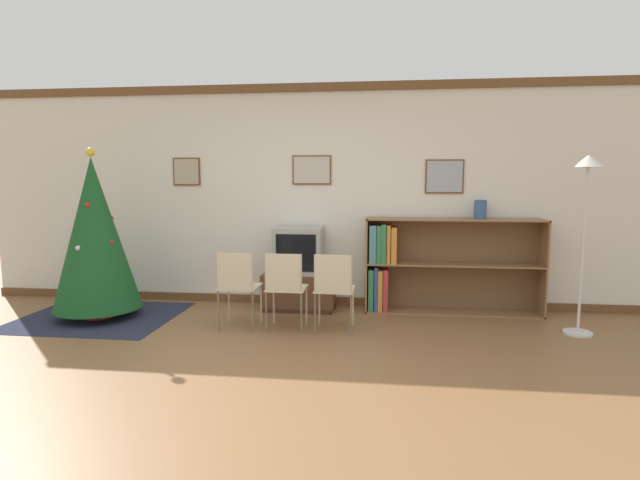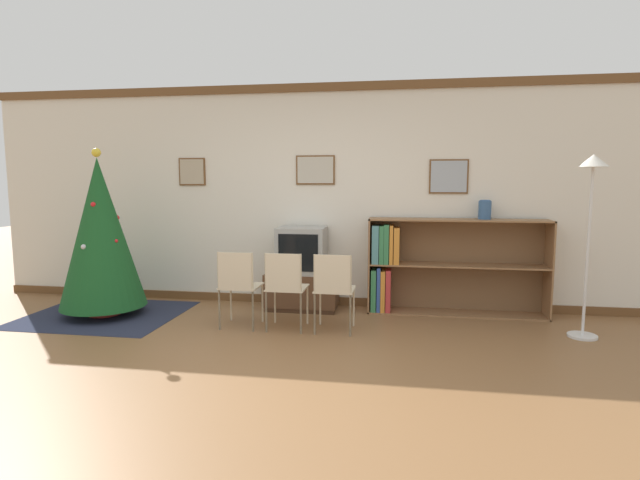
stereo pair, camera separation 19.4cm
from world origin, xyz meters
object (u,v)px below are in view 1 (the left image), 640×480
Objects in this scene: standing_lamp at (586,198)px; tv_console at (299,291)px; folding_chair_right at (334,287)px; bookshelf at (423,265)px; vase at (480,209)px; folding_chair_center at (285,286)px; television at (299,250)px; folding_chair_left at (238,285)px; christmas_tree at (95,234)px.

tv_console is at bearing 167.92° from standing_lamp.
standing_lamp reaches higher than folding_chair_right.
bookshelf is 0.92m from vase.
folding_chair_center is 1.00× the size of folding_chair_right.
bookshelf reaches higher than folding_chair_center.
folding_chair_center is at bearing -90.00° from television.
television is at bearing -177.00° from vase.
tv_console is 0.92m from folding_chair_center.
folding_chair_left is at bearing 180.00° from folding_chair_right.
bookshelf is at bearing 10.95° from christmas_tree.
bookshelf is at bearing -177.28° from vase.
folding_chair_center is at bearing -90.00° from tv_console.
christmas_tree is 1.06× the size of standing_lamp.
bookshelf is at bearing 3.13° from television.
folding_chair_right is 1.36m from bookshelf.
christmas_tree is 2.31× the size of folding_chair_center.
folding_chair_center is at bearing -6.55° from christmas_tree.
tv_console is 1.51× the size of television.
bookshelf is at bearing 45.00° from folding_chair_right.
standing_lamp is (2.96, -0.63, 1.15)m from tv_console.
folding_chair_left is 0.41× the size of bookshelf.
bookshelf reaches higher than folding_chair_right.
folding_chair_left is at bearing -119.53° from tv_console.
folding_chair_right is at bearing -60.47° from tv_console.
christmas_tree is 0.94× the size of bookshelf.
television is 0.69× the size of folding_chair_center.
folding_chair_right is at bearing -60.40° from television.
christmas_tree is 2.30m from television.
christmas_tree is at bearing -169.05° from bookshelf.
christmas_tree is 4.37m from vase.
standing_lamp is at bearing -25.39° from bookshelf.
television is 1.04m from folding_chair_right.
folding_chair_right is (1.00, 0.00, 0.00)m from folding_chair_left.
christmas_tree is at bearing -170.25° from vase.
television is at bearing 167.97° from standing_lamp.
christmas_tree is 3.35× the size of television.
christmas_tree is at bearing 173.45° from folding_chair_center.
television is at bearing 60.40° from folding_chair_left.
christmas_tree is 8.65× the size of vase.
folding_chair_center is at bearing -175.15° from standing_lamp.
folding_chair_left reaches higher than tv_console.
folding_chair_right is 2.02m from vase.
tv_console is 3.89× the size of vase.
standing_lamp is (3.46, 0.25, 0.90)m from folding_chair_left.
bookshelf is (0.96, 0.96, 0.08)m from folding_chair_right.
tv_console is at bearing -177.07° from vase.
tv_console is at bearing 90.00° from television.
tv_console is 1.50m from bookshelf.
vase is at bearing 25.28° from folding_chair_center.
folding_chair_right is (2.70, -0.25, -0.48)m from christmas_tree.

